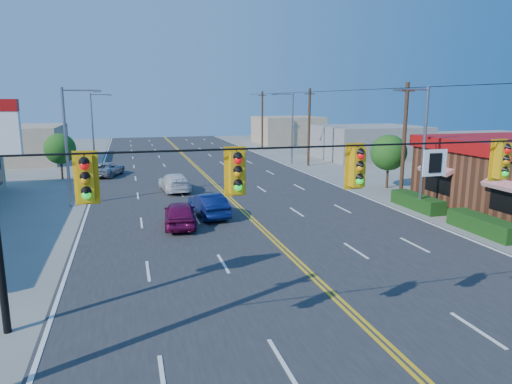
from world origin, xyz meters
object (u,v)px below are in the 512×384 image
object	(u,v)px
car_magenta	(180,215)
car_white	(174,183)
signal_span	(392,185)
car_blue	(208,206)
car_silver	(107,170)

from	to	relation	value
car_magenta	car_white	xyz separation A→B (m)	(0.75, 10.54, -0.03)
car_magenta	signal_span	bearing A→B (deg)	111.29
car_magenta	car_blue	xyz separation A→B (m)	(1.95, 1.82, -0.01)
car_magenta	car_silver	xyz separation A→B (m)	(-4.68, 19.58, -0.09)
signal_span	car_white	xyz separation A→B (m)	(-3.50, 25.24, -4.18)
signal_span	car_blue	world-z (taller)	signal_span
car_white	car_silver	xyz separation A→B (m)	(-5.43, 9.03, -0.05)
signal_span	car_white	bearing A→B (deg)	97.89
car_white	car_silver	distance (m)	10.54
car_magenta	car_blue	world-z (taller)	car_magenta
car_white	car_blue	bearing A→B (deg)	92.82
car_white	signal_span	bearing A→B (deg)	92.88
car_blue	car_silver	distance (m)	18.96
signal_span	car_blue	distance (m)	17.18
signal_span	car_magenta	size ratio (longest dim) A/B	5.61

